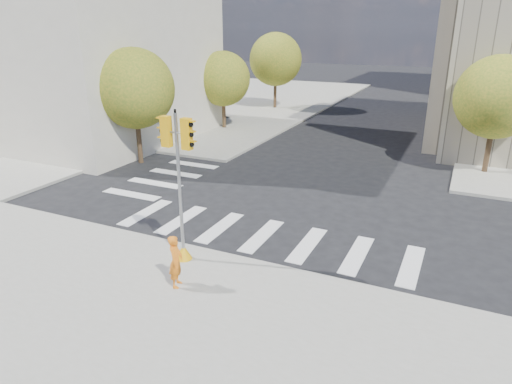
{
  "coord_description": "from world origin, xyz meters",
  "views": [
    {
      "loc": [
        6.28,
        -16.19,
        7.44
      ],
      "look_at": [
        0.09,
        -2.93,
        2.1
      ],
      "focal_mm": 32.0,
      "sensor_mm": 36.0,
      "label": 1
    }
  ],
  "objects_px": {
    "traffic_signal": "(180,199)",
    "planter_wall": "(68,152)",
    "lamp_far": "(499,62)",
    "photographer": "(176,261)",
    "lamp_near": "(507,79)"
  },
  "relations": [
    {
      "from": "lamp_far",
      "to": "traffic_signal",
      "type": "distance_m",
      "value": 34.42
    },
    {
      "from": "lamp_near",
      "to": "traffic_signal",
      "type": "bearing_deg",
      "value": -116.88
    },
    {
      "from": "lamp_near",
      "to": "traffic_signal",
      "type": "relative_size",
      "value": 1.63
    },
    {
      "from": "lamp_near",
      "to": "photographer",
      "type": "bearing_deg",
      "value": -113.41
    },
    {
      "from": "traffic_signal",
      "to": "lamp_near",
      "type": "bearing_deg",
      "value": 65.88
    },
    {
      "from": "lamp_far",
      "to": "planter_wall",
      "type": "relative_size",
      "value": 1.35
    },
    {
      "from": "lamp_near",
      "to": "photographer",
      "type": "height_order",
      "value": "lamp_near"
    },
    {
      "from": "lamp_far",
      "to": "photographer",
      "type": "bearing_deg",
      "value": -104.42
    },
    {
      "from": "photographer",
      "to": "planter_wall",
      "type": "relative_size",
      "value": 0.27
    },
    {
      "from": "traffic_signal",
      "to": "planter_wall",
      "type": "distance_m",
      "value": 15.65
    },
    {
      "from": "photographer",
      "to": "planter_wall",
      "type": "height_order",
      "value": "photographer"
    },
    {
      "from": "traffic_signal",
      "to": "planter_wall",
      "type": "bearing_deg",
      "value": 152.25
    },
    {
      "from": "lamp_near",
      "to": "planter_wall",
      "type": "relative_size",
      "value": 1.35
    },
    {
      "from": "lamp_far",
      "to": "planter_wall",
      "type": "height_order",
      "value": "lamp_far"
    },
    {
      "from": "lamp_near",
      "to": "traffic_signal",
      "type": "distance_m",
      "value": 21.39
    }
  ]
}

